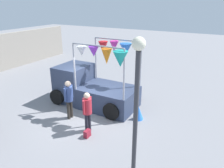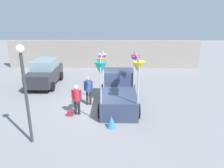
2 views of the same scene
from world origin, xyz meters
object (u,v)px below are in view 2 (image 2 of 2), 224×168
object	(u,v)px
vendor_truck	(119,89)
folded_kite_bundle_azure	(111,122)
handbag	(70,114)
street_lamp	(24,82)
parked_car	(45,73)
person_vendor	(88,88)
person_customer	(77,97)

from	to	relation	value
vendor_truck	folded_kite_bundle_azure	distance (m)	2.76
handbag	street_lamp	size ratio (longest dim) A/B	0.07
parked_car	folded_kite_bundle_azure	distance (m)	7.92
handbag	folded_kite_bundle_azure	distance (m)	2.46
parked_car	handbag	bearing A→B (deg)	-61.06
parked_car	folded_kite_bundle_azure	bearing A→B (deg)	-51.31
street_lamp	folded_kite_bundle_azure	xyz separation A→B (m)	(3.30, 1.22, -2.34)
street_lamp	folded_kite_bundle_azure	size ratio (longest dim) A/B	6.77
vendor_truck	parked_car	bearing A→B (deg)	146.56
person_vendor	street_lamp	distance (m)	4.60
vendor_truck	handbag	bearing A→B (deg)	-149.41
person_vendor	street_lamp	xyz separation A→B (m)	(-1.95, -3.85, 1.60)
handbag	street_lamp	xyz separation A→B (m)	(-1.14, -2.37, 2.50)
vendor_truck	person_customer	distance (m)	2.55
vendor_truck	person_customer	bearing A→B (deg)	-149.28
parked_car	vendor_truck	bearing A→B (deg)	-33.44
vendor_truck	person_vendor	distance (m)	1.73
parked_car	street_lamp	xyz separation A→B (m)	(1.63, -7.38, 1.69)
handbag	vendor_truck	bearing A→B (deg)	30.59
handbag	person_vendor	bearing A→B (deg)	61.13
parked_car	person_customer	distance (m)	5.73
person_vendor	street_lamp	size ratio (longest dim) A/B	0.42
street_lamp	folded_kite_bundle_azure	distance (m)	4.23
folded_kite_bundle_azure	parked_car	bearing A→B (deg)	128.69
person_vendor	street_lamp	bearing A→B (deg)	-116.87
person_customer	folded_kite_bundle_azure	distance (m)	2.37
person_customer	folded_kite_bundle_azure	bearing A→B (deg)	-36.72
person_customer	vendor_truck	bearing A→B (deg)	30.72
handbag	person_customer	bearing A→B (deg)	29.74
parked_car	handbag	size ratio (longest dim) A/B	14.29
person_vendor	vendor_truck	bearing A→B (deg)	0.95
parked_car	person_customer	world-z (taller)	parked_car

